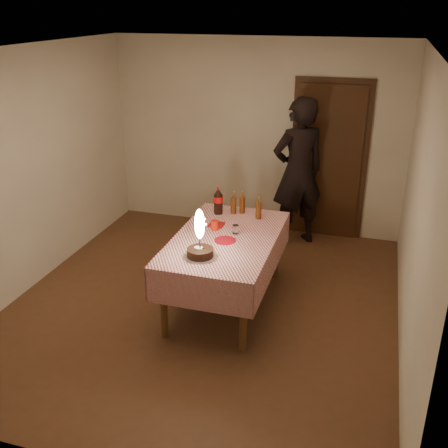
{
  "coord_description": "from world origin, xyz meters",
  "views": [
    {
      "loc": [
        1.6,
        -4.58,
        3.0
      ],
      "look_at": [
        0.22,
        0.02,
        0.95
      ],
      "focal_mm": 42.0,
      "sensor_mm": 36.0,
      "label": 1
    }
  ],
  "objects": [
    {
      "name": "dining_table",
      "position": [
        0.22,
        0.07,
        0.68
      ],
      "size": [
        1.02,
        1.72,
        0.79
      ],
      "color": "brown",
      "rests_on": "ground"
    },
    {
      "name": "napkin_stack",
      "position": [
        0.04,
        0.32,
        0.8
      ],
      "size": [
        0.15,
        0.15,
        0.02
      ],
      "primitive_type": "cube",
      "color": "#A71313",
      "rests_on": "dining_table"
    },
    {
      "name": "room_shell",
      "position": [
        0.03,
        0.08,
        1.65
      ],
      "size": [
        4.04,
        4.54,
        2.62
      ],
      "color": "silver",
      "rests_on": "ground"
    },
    {
      "name": "photographer",
      "position": [
        0.66,
        1.85,
        0.97
      ],
      "size": [
        0.85,
        0.8,
        1.95
      ],
      "color": "black",
      "rests_on": "ground"
    },
    {
      "name": "red_cup",
      "position": [
        0.06,
        0.22,
        0.84
      ],
      "size": [
        0.08,
        0.08,
        0.1
      ],
      "primitive_type": "cylinder",
      "color": "red",
      "rests_on": "dining_table"
    },
    {
      "name": "clear_cup",
      "position": [
        0.29,
        0.19,
        0.83
      ],
      "size": [
        0.07,
        0.07,
        0.09
      ],
      "primitive_type": "cylinder",
      "color": "white",
      "rests_on": "dining_table"
    },
    {
      "name": "amber_bottle_right",
      "position": [
        0.42,
        0.65,
        0.9
      ],
      "size": [
        0.06,
        0.06,
        0.25
      ],
      "color": "#5C2F0F",
      "rests_on": "dining_table"
    },
    {
      "name": "birthday_cake",
      "position": [
        0.12,
        -0.42,
        0.92
      ],
      "size": [
        0.31,
        0.31,
        0.48
      ],
      "color": "white",
      "rests_on": "dining_table"
    },
    {
      "name": "ground",
      "position": [
        0.0,
        0.0,
        0.0
      ],
      "size": [
        4.0,
        4.5,
        0.01
      ],
      "primitive_type": "cube",
      "color": "brown",
      "rests_on": "ground"
    },
    {
      "name": "red_plate",
      "position": [
        0.24,
        -0.02,
        0.79
      ],
      "size": [
        0.22,
        0.22,
        0.01
      ],
      "primitive_type": "cylinder",
      "color": "#B90C1F",
      "rests_on": "dining_table"
    },
    {
      "name": "cola_bottle",
      "position": [
        -0.04,
        0.66,
        0.94
      ],
      "size": [
        0.1,
        0.1,
        0.32
      ],
      "color": "black",
      "rests_on": "dining_table"
    },
    {
      "name": "amber_bottle_left",
      "position": [
        0.12,
        0.72,
        0.9
      ],
      "size": [
        0.06,
        0.06,
        0.25
      ],
      "color": "#5C2F0F",
      "rests_on": "dining_table"
    },
    {
      "name": "amber_bottle_mid",
      "position": [
        0.21,
        0.76,
        0.9
      ],
      "size": [
        0.06,
        0.06,
        0.25
      ],
      "color": "#5C2F0F",
      "rests_on": "dining_table"
    }
  ]
}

